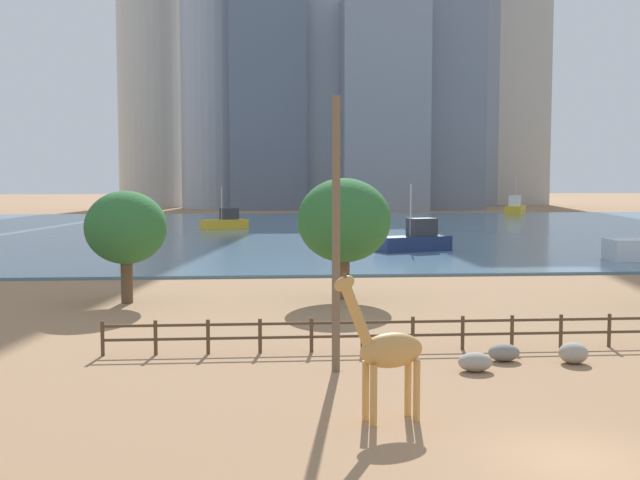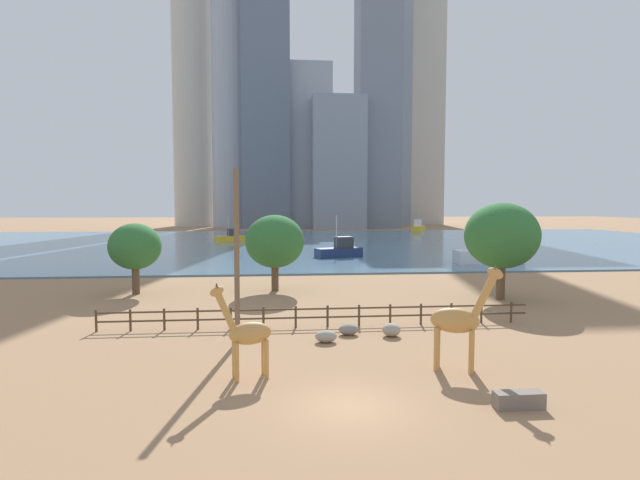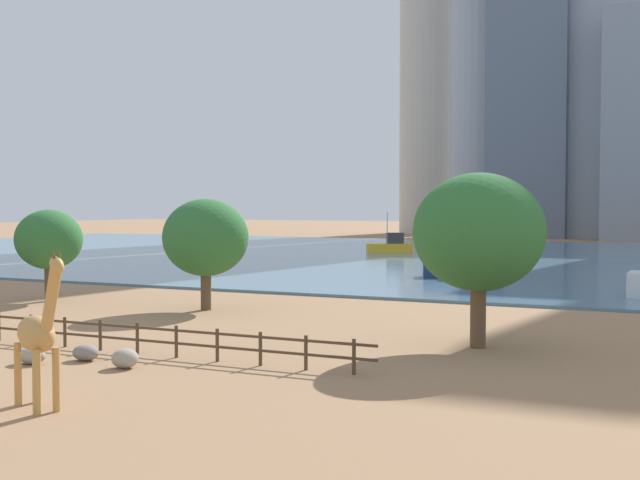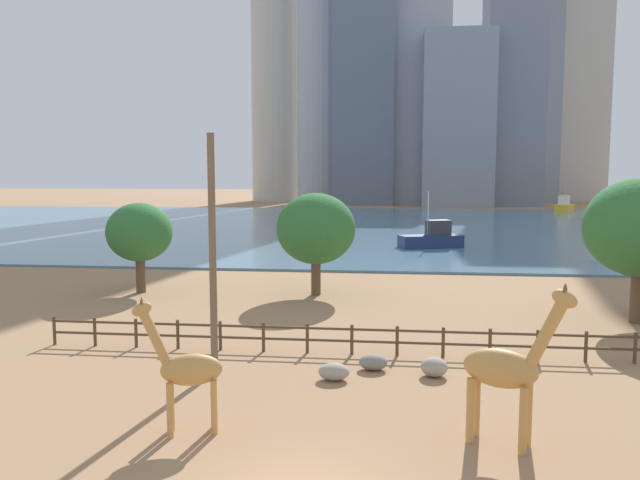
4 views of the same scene
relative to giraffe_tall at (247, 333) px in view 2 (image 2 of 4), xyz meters
The scene contains 25 objects.
ground_plane 76.81m from the giraffe_tall, 87.12° to the left, with size 400.00×400.00×0.00m, color #9E7551.
harbor_water 73.81m from the giraffe_tall, 87.00° to the left, with size 180.00×86.00×0.20m, color slate.
giraffe_tall is the anchor object (origin of this frame).
giraffe_companion 9.30m from the giraffe_tall, ahead, with size 3.08×1.85×4.87m.
utility_pole 6.30m from the giraffe_tall, 97.98° to the left, with size 0.28×0.28×9.28m, color brown.
boulder_near_fence 8.71m from the giraffe_tall, 51.12° to the left, with size 1.13×0.84×0.63m, color gray.
boulder_by_pole 6.77m from the giraffe_tall, 53.21° to the left, with size 1.18×0.87×0.65m, color gray.
boulder_small 9.98m from the giraffe_tall, 38.45° to the left, with size 1.03×0.99×0.74m, color gray.
feeding_trough 10.90m from the giraffe_tall, 21.91° to the right, with size 1.80×0.60×0.60m, color #72665B.
enclosure_fence 9.50m from the giraffe_tall, 67.15° to the left, with size 26.12×0.14×1.30m.
tree_left_large 21.83m from the giraffe_tall, 86.65° to the left, with size 5.03×5.03×6.52m.
tree_center_broad 23.54m from the giraffe_tall, 115.74° to the left, with size 4.23×4.23×5.86m.
tree_right_tall 24.84m from the giraffe_tall, 40.52° to the left, with size 5.66×5.66×7.55m.
boat_ferry 46.77m from the giraffe_tall, 53.76° to the left, with size 8.11×3.11×3.54m.
boat_sailboat 47.70m from the giraffe_tall, 77.63° to the left, with size 6.77×4.26×5.74m.
boat_tug 77.38m from the giraffe_tall, 95.28° to the left, with size 5.95×4.45×5.09m.
boat_barge 117.36m from the giraffe_tall, 70.03° to the left, with size 5.45×7.65×6.51m.
skyline_tower_needle 161.75m from the giraffe_tall, 99.34° to the left, with size 14.14×14.14×84.72m, color #B7B2A8.
skyline_block_central 151.97m from the giraffe_tall, 94.37° to the left, with size 14.60×14.60×93.23m, color #939EAD.
skyline_tower_glass 145.11m from the giraffe_tall, 75.93° to the left, with size 13.19×12.59×74.36m, color slate.
skyline_block_left 135.87m from the giraffe_tall, 81.02° to the left, with size 16.09×14.68×39.83m, color gray.
skyline_block_right 169.17m from the giraffe_tall, 73.84° to the left, with size 8.08×12.03×109.23m, color gray.
skyline_tower_short 144.53m from the giraffe_tall, 85.48° to the left, with size 17.17×14.21×51.67m, color #939EAD.
skyline_block_wide 175.77m from the giraffe_tall, 71.30° to the left, with size 17.88×8.59×95.33m, color #B7B2A8.
skyline_tower_far 147.00m from the giraffe_tall, 90.36° to the left, with size 14.67×13.71×99.86m, color slate.
Camera 2 is at (-2.72, -17.61, 7.39)m, focal length 28.00 mm.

